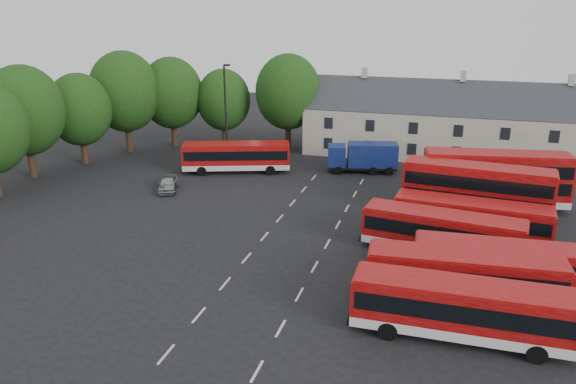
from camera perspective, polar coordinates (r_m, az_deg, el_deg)
name	(u,v)px	position (r m, az deg, el deg)	size (l,w,h in m)	color
ground	(256,247)	(42.07, -3.28, -5.58)	(140.00, 140.00, 0.00)	black
lane_markings	(295,240)	(43.11, 0.76, -4.91)	(5.15, 33.80, 0.01)	beige
treeline	(138,102)	(65.75, -15.02, 8.87)	(29.92, 32.59, 12.01)	black
terrace_houses	(458,126)	(67.39, 16.92, 6.47)	(35.70, 7.13, 10.06)	beige
bus_row_a	(462,306)	(31.84, 17.30, -11.02)	(11.65, 2.72, 3.29)	silver
bus_row_b	(464,274)	(35.40, 17.48, -7.94)	(11.60, 3.46, 3.23)	silver
bus_row_c	(504,262)	(37.88, 21.05, -6.68)	(11.07, 3.15, 3.10)	silver
bus_row_d	(443,230)	(41.54, 15.43, -3.73)	(11.45, 4.07, 3.17)	silver
bus_row_e	(471,218)	(44.39, 18.13, -2.48)	(11.59, 3.60, 3.22)	silver
bus_dd_south	(477,190)	(48.36, 18.61, 0.22)	(11.95, 3.86, 4.81)	silver
bus_dd_north	(496,177)	(52.10, 20.35, 1.48)	(12.57, 4.66, 5.04)	silver
bus_north	(236,155)	(59.75, -5.28, 3.77)	(11.46, 6.04, 3.18)	silver
box_truck	(364,156)	(60.04, 7.68, 3.64)	(7.59, 3.85, 3.18)	black
silver_car	(168,183)	(55.24, -12.10, 0.86)	(1.66, 4.13, 1.41)	#A0A3A7
lamppost	(226,113)	(60.98, -6.33, 7.93)	(0.77, 0.36, 11.13)	black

